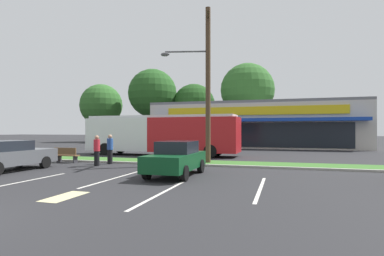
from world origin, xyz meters
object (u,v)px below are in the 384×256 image
(pedestrian_near_bench, at_px, (97,151))
(car_2, at_px, (144,143))
(pedestrian_by_pole, at_px, (110,149))
(city_bus, at_px, (161,134))
(car_1, at_px, (176,158))
(car_0, at_px, (8,155))
(utility_pole, at_px, (206,80))
(bus_stop_bench, at_px, (66,155))

(pedestrian_near_bench, bearing_deg, car_2, 92.87)
(pedestrian_by_pole, bearing_deg, car_2, 93.17)
(city_bus, xyz_separation_m, pedestrian_near_bench, (-0.71, -7.92, -0.89))
(car_1, relative_size, pedestrian_near_bench, 2.36)
(city_bus, relative_size, car_0, 2.71)
(pedestrian_near_bench, distance_m, pedestrian_by_pole, 1.13)
(utility_pole, xyz_separation_m, car_0, (-8.75, -5.77, -4.28))
(bus_stop_bench, bearing_deg, car_2, -88.22)
(city_bus, relative_size, car_1, 3.10)
(city_bus, height_order, car_0, city_bus)
(bus_stop_bench, height_order, car_1, car_1)
(utility_pole, distance_m, car_2, 14.59)
(city_bus, xyz_separation_m, car_2, (-3.97, 5.19, -1.00))
(utility_pole, xyz_separation_m, pedestrian_near_bench, (-5.82, -2.52, -4.18))
(utility_pole, height_order, car_0, utility_pole)
(pedestrian_near_bench, bearing_deg, bus_stop_bench, 150.04)
(bus_stop_bench, xyz_separation_m, pedestrian_by_pole, (3.05, 0.13, 0.39))
(car_1, bearing_deg, bus_stop_bench, -111.00)
(city_bus, bearing_deg, car_0, 73.13)
(city_bus, height_order, bus_stop_bench, city_bus)
(car_0, height_order, pedestrian_by_pole, pedestrian_by_pole)
(bus_stop_bench, bearing_deg, city_bus, -117.36)
(city_bus, xyz_separation_m, bus_stop_bench, (-3.59, -6.93, -1.26))
(pedestrian_by_pole, bearing_deg, utility_pole, 1.19)
(utility_pole, distance_m, car_1, 6.44)
(car_1, distance_m, pedestrian_by_pole, 6.45)
(pedestrian_near_bench, bearing_deg, pedestrian_by_pole, 69.91)
(city_bus, xyz_separation_m, car_0, (-3.64, -11.17, -0.98))
(pedestrian_by_pole, bearing_deg, city_bus, 72.71)
(city_bus, bearing_deg, car_2, -51.42)
(car_0, distance_m, pedestrian_near_bench, 4.38)
(pedestrian_near_bench, xyz_separation_m, pedestrian_by_pole, (0.18, 1.11, 0.02))
(utility_pole, bearing_deg, pedestrian_by_pole, -166.03)
(city_bus, height_order, pedestrian_by_pole, city_bus)
(car_0, bearing_deg, utility_pole, -56.58)
(bus_stop_bench, xyz_separation_m, car_1, (8.53, -3.27, 0.28))
(city_bus, distance_m, pedestrian_by_pole, 6.88)
(bus_stop_bench, relative_size, car_2, 0.36)
(car_2, height_order, pedestrian_near_bench, pedestrian_near_bench)
(bus_stop_bench, distance_m, car_2, 12.13)
(bus_stop_bench, height_order, car_0, car_0)
(car_1, xyz_separation_m, pedestrian_by_pole, (-5.48, 3.40, 0.11))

